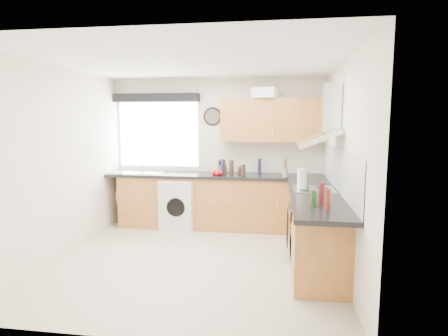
% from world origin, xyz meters
% --- Properties ---
extents(ground_plane, '(3.60, 3.60, 0.00)m').
position_xyz_m(ground_plane, '(0.00, 0.00, 0.00)').
color(ground_plane, beige).
extents(ceiling, '(3.60, 3.60, 0.02)m').
position_xyz_m(ceiling, '(0.00, 0.00, 2.50)').
color(ceiling, white).
rests_on(ceiling, wall_back).
extents(wall_back, '(3.60, 0.02, 2.50)m').
position_xyz_m(wall_back, '(0.00, 1.80, 1.25)').
color(wall_back, silver).
rests_on(wall_back, ground_plane).
extents(wall_front, '(3.60, 0.02, 2.50)m').
position_xyz_m(wall_front, '(0.00, -1.80, 1.25)').
color(wall_front, silver).
rests_on(wall_front, ground_plane).
extents(wall_left, '(0.02, 3.60, 2.50)m').
position_xyz_m(wall_left, '(-1.80, 0.00, 1.25)').
color(wall_left, silver).
rests_on(wall_left, ground_plane).
extents(wall_right, '(0.02, 3.60, 2.50)m').
position_xyz_m(wall_right, '(1.80, 0.00, 1.25)').
color(wall_right, silver).
rests_on(wall_right, ground_plane).
extents(window, '(1.40, 0.02, 1.10)m').
position_xyz_m(window, '(-1.05, 1.79, 1.55)').
color(window, silver).
rests_on(window, wall_back).
extents(window_blind, '(1.50, 0.18, 0.14)m').
position_xyz_m(window_blind, '(-1.05, 1.70, 2.18)').
color(window_blind, black).
rests_on(window_blind, wall_back).
extents(splashback, '(0.01, 3.00, 0.54)m').
position_xyz_m(splashback, '(1.79, 0.30, 1.18)').
color(splashback, white).
rests_on(splashback, wall_right).
extents(base_cab_back, '(3.00, 0.58, 0.86)m').
position_xyz_m(base_cab_back, '(-0.10, 1.51, 0.43)').
color(base_cab_back, '#9A602B').
rests_on(base_cab_back, ground_plane).
extents(base_cab_corner, '(0.60, 0.60, 0.86)m').
position_xyz_m(base_cab_corner, '(1.50, 1.50, 0.43)').
color(base_cab_corner, '#9A602B').
rests_on(base_cab_corner, ground_plane).
extents(base_cab_right, '(0.58, 2.10, 0.86)m').
position_xyz_m(base_cab_right, '(1.51, 0.15, 0.43)').
color(base_cab_right, '#9A602B').
rests_on(base_cab_right, ground_plane).
extents(worktop_back, '(3.60, 0.62, 0.05)m').
position_xyz_m(worktop_back, '(0.00, 1.50, 0.89)').
color(worktop_back, black).
rests_on(worktop_back, base_cab_back).
extents(worktop_right, '(0.62, 2.42, 0.05)m').
position_xyz_m(worktop_right, '(1.50, 0.00, 0.89)').
color(worktop_right, black).
rests_on(worktop_right, base_cab_right).
extents(sink, '(0.84, 0.46, 0.10)m').
position_xyz_m(sink, '(-1.33, 1.50, 0.95)').
color(sink, silver).
rests_on(sink, worktop_back).
extents(oven, '(0.56, 0.58, 0.85)m').
position_xyz_m(oven, '(1.50, 0.30, 0.42)').
color(oven, black).
rests_on(oven, ground_plane).
extents(hob_plate, '(0.52, 0.52, 0.01)m').
position_xyz_m(hob_plate, '(1.50, 0.30, 0.92)').
color(hob_plate, silver).
rests_on(hob_plate, worktop_right).
extents(extractor_hood, '(0.52, 0.78, 0.66)m').
position_xyz_m(extractor_hood, '(1.60, 0.30, 1.77)').
color(extractor_hood, silver).
rests_on(extractor_hood, wall_right).
extents(upper_cabinets, '(1.70, 0.35, 0.70)m').
position_xyz_m(upper_cabinets, '(0.95, 1.62, 1.80)').
color(upper_cabinets, '#9A602B').
rests_on(upper_cabinets, wall_back).
extents(washing_machine, '(0.62, 0.61, 0.83)m').
position_xyz_m(washing_machine, '(-0.57, 1.40, 0.41)').
color(washing_machine, silver).
rests_on(washing_machine, ground_plane).
extents(wall_clock, '(0.32, 0.04, 0.32)m').
position_xyz_m(wall_clock, '(-0.09, 1.78, 1.86)').
color(wall_clock, black).
rests_on(wall_clock, wall_back).
extents(casserole, '(0.44, 0.37, 0.16)m').
position_xyz_m(casserole, '(0.81, 1.52, 2.23)').
color(casserole, silver).
rests_on(casserole, upper_cabinets).
extents(storage_box, '(0.27, 0.23, 0.11)m').
position_xyz_m(storage_box, '(0.78, 1.52, 2.21)').
color(storage_box, '#C4421E').
rests_on(storage_box, upper_cabinets).
extents(utensil_pot, '(0.12, 0.12, 0.13)m').
position_xyz_m(utensil_pot, '(1.15, 1.35, 0.98)').
color(utensil_pot, gray).
rests_on(utensil_pot, worktop_back).
extents(kitchen_roll, '(0.15, 0.15, 0.26)m').
position_xyz_m(kitchen_roll, '(1.35, 0.35, 1.04)').
color(kitchen_roll, silver).
rests_on(kitchen_roll, worktop_right).
extents(tomato_cluster, '(0.19, 0.19, 0.07)m').
position_xyz_m(tomato_cluster, '(0.06, 1.36, 0.95)').
color(tomato_cluster, '#BB050A').
rests_on(tomato_cluster, worktop_back).
extents(jar_0, '(0.05, 0.05, 0.25)m').
position_xyz_m(jar_0, '(0.73, 1.65, 1.04)').
color(jar_0, '#18164A').
rests_on(jar_0, worktop_back).
extents(jar_1, '(0.05, 0.05, 0.22)m').
position_xyz_m(jar_1, '(0.07, 1.58, 1.02)').
color(jar_1, black).
rests_on(jar_1, worktop_back).
extents(jar_2, '(0.07, 0.07, 0.18)m').
position_xyz_m(jar_2, '(0.48, 1.38, 1.00)').
color(jar_2, black).
rests_on(jar_2, worktop_back).
extents(jar_3, '(0.04, 0.04, 0.24)m').
position_xyz_m(jar_3, '(0.16, 1.50, 1.03)').
color(jar_3, '#2E2319').
rests_on(jar_3, worktop_back).
extents(jar_4, '(0.05, 0.05, 0.25)m').
position_xyz_m(jar_4, '(0.13, 1.50, 1.04)').
color(jar_4, navy).
rests_on(jar_4, worktop_back).
extents(jar_5, '(0.07, 0.07, 0.13)m').
position_xyz_m(jar_5, '(0.15, 1.70, 0.97)').
color(jar_5, olive).
rests_on(jar_5, worktop_back).
extents(jar_6, '(0.06, 0.06, 0.14)m').
position_xyz_m(jar_6, '(0.10, 1.50, 0.98)').
color(jar_6, brown).
rests_on(jar_6, worktop_back).
extents(jar_7, '(0.07, 0.07, 0.25)m').
position_xyz_m(jar_7, '(0.28, 1.47, 1.03)').
color(jar_7, '#2D2319').
rests_on(jar_7, worktop_back).
extents(jar_8, '(0.07, 0.07, 0.11)m').
position_xyz_m(jar_8, '(0.40, 1.68, 0.96)').
color(jar_8, maroon).
rests_on(jar_8, worktop_back).
extents(bottle_0, '(0.06, 0.06, 0.24)m').
position_xyz_m(bottle_0, '(1.50, -0.53, 1.03)').
color(bottle_0, maroon).
rests_on(bottle_0, worktop_right).
extents(bottle_1, '(0.06, 0.06, 0.17)m').
position_xyz_m(bottle_1, '(1.41, -0.62, 0.99)').
color(bottle_1, '#204518').
rests_on(bottle_1, worktop_right).
extents(bottle_2, '(0.05, 0.05, 0.22)m').
position_xyz_m(bottle_2, '(1.54, -0.80, 1.02)').
color(bottle_2, maroon).
rests_on(bottle_2, worktop_right).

